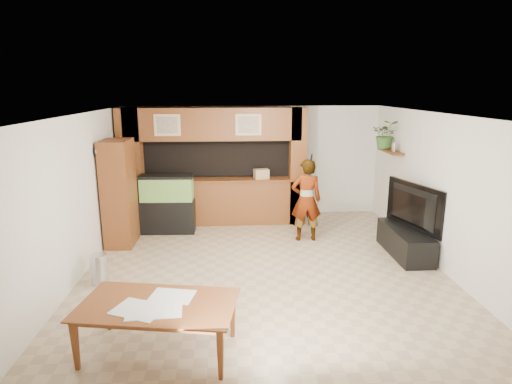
{
  "coord_description": "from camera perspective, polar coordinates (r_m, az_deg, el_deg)",
  "views": [
    {
      "loc": [
        -0.55,
        -6.85,
        3.01
      ],
      "look_at": [
        -0.09,
        0.6,
        1.18
      ],
      "focal_mm": 30.0,
      "sensor_mm": 36.0,
      "label": 1
    }
  ],
  "objects": [
    {
      "name": "aquarium",
      "position": [
        9.22,
        -11.7,
        -1.66
      ],
      "size": [
        1.12,
        0.42,
        1.24
      ],
      "rotation": [
        0.0,
        0.0,
        -0.03
      ],
      "color": "black",
      "rests_on": "floor"
    },
    {
      "name": "dining_table",
      "position": [
        5.27,
        -12.95,
        -17.46
      ],
      "size": [
        1.91,
        1.26,
        0.62
      ],
      "primitive_type": "imported",
      "rotation": [
        0.0,
        0.0,
        -0.16
      ],
      "color": "brown",
      "rests_on": "floor"
    },
    {
      "name": "newspaper_a",
      "position": [
        5.02,
        -13.37,
        -14.96
      ],
      "size": [
        0.63,
        0.48,
        0.01
      ],
      "primitive_type": "cube",
      "rotation": [
        0.0,
        0.0,
        0.08
      ],
      "color": "silver",
      "rests_on": "dining_table"
    },
    {
      "name": "person",
      "position": [
        8.57,
        6.7,
        -1.07
      ],
      "size": [
        0.61,
        0.41,
        1.67
      ],
      "primitive_type": "imported",
      "rotation": [
        0.0,
        0.0,
        3.13
      ],
      "color": "tan",
      "rests_on": "floor"
    },
    {
      "name": "potted_plant",
      "position": [
        9.72,
        16.91,
        7.35
      ],
      "size": [
        0.69,
        0.64,
        0.62
      ],
      "primitive_type": "imported",
      "rotation": [
        0.0,
        0.0,
        -0.35
      ],
      "color": "#2F5B24",
      "rests_on": "wall_shelf"
    },
    {
      "name": "television",
      "position": [
        8.2,
        19.59,
        -1.88
      ],
      "size": [
        0.59,
        1.46,
        0.84
      ],
      "primitive_type": "imported",
      "rotation": [
        0.0,
        0.0,
        1.86
      ],
      "color": "black",
      "rests_on": "tv_stand"
    },
    {
      "name": "newspaper_c",
      "position": [
        5.26,
        -11.13,
        -13.45
      ],
      "size": [
        0.56,
        0.46,
        0.01
      ],
      "primitive_type": "cube",
      "rotation": [
        0.0,
        0.0,
        -0.21
      ],
      "color": "silver",
      "rests_on": "dining_table"
    },
    {
      "name": "wall_right",
      "position": [
        7.91,
        23.26,
        0.11
      ],
      "size": [
        0.0,
        6.5,
        6.5
      ],
      "primitive_type": "plane",
      "rotation": [
        1.57,
        0.0,
        -1.57
      ],
      "color": "silver",
      "rests_on": "floor"
    },
    {
      "name": "newspaper_b",
      "position": [
        5.06,
        -15.4,
        -14.88
      ],
      "size": [
        0.66,
        0.59,
        0.01
      ],
      "primitive_type": "cube",
      "rotation": [
        0.0,
        0.0,
        -0.42
      ],
      "color": "silver",
      "rests_on": "dining_table"
    },
    {
      "name": "wall_shelf",
      "position": [
        9.53,
        17.49,
        5.2
      ],
      "size": [
        0.25,
        0.9,
        0.04
      ],
      "primitive_type": "cube",
      "color": "brown",
      "rests_on": "wall_right"
    },
    {
      "name": "partition",
      "position": [
        9.65,
        -5.86,
        3.53
      ],
      "size": [
        4.2,
        0.99,
        2.6
      ],
      "color": "brown",
      "rests_on": "floor"
    },
    {
      "name": "microphone",
      "position": [
        8.25,
        7.41,
        4.53
      ],
      "size": [
        0.03,
        0.09,
        0.15
      ],
      "primitive_type": "cylinder",
      "rotation": [
        0.44,
        0.0,
        0.0
      ],
      "color": "black",
      "rests_on": "person"
    },
    {
      "name": "wall_back",
      "position": [
        10.26,
        -0.41,
        4.14
      ],
      "size": [
        6.0,
        0.0,
        6.0
      ],
      "primitive_type": "plane",
      "rotation": [
        1.57,
        0.0,
        0.0
      ],
      "color": "silver",
      "rests_on": "floor"
    },
    {
      "name": "pantry_cabinet",
      "position": [
        8.68,
        -17.77,
        -0.13
      ],
      "size": [
        0.51,
        0.84,
        2.06
      ],
      "primitive_type": "cube",
      "color": "brown",
      "rests_on": "floor"
    },
    {
      "name": "wall_clock",
      "position": [
        8.29,
        -20.52,
        5.17
      ],
      "size": [
        0.05,
        0.25,
        0.25
      ],
      "color": "black",
      "rests_on": "wall_left"
    },
    {
      "name": "tv_stand",
      "position": [
        8.4,
        19.23,
        -6.28
      ],
      "size": [
        0.54,
        1.48,
        0.49
      ],
      "primitive_type": "cube",
      "color": "black",
      "rests_on": "floor"
    },
    {
      "name": "photo_frame",
      "position": [
        9.37,
        17.86,
        5.75
      ],
      "size": [
        0.05,
        0.15,
        0.19
      ],
      "primitive_type": "cube",
      "rotation": [
        0.0,
        0.0,
        -0.12
      ],
      "color": "tan",
      "rests_on": "wall_shelf"
    },
    {
      "name": "wall_left",
      "position": [
        7.47,
        -22.55,
        -0.55
      ],
      "size": [
        0.0,
        6.5,
        6.5
      ],
      "primitive_type": "plane",
      "rotation": [
        1.57,
        0.0,
        1.57
      ],
      "color": "silver",
      "rests_on": "floor"
    },
    {
      "name": "counter_box",
      "position": [
        9.51,
        0.71,
        2.43
      ],
      "size": [
        0.36,
        0.28,
        0.21
      ],
      "primitive_type": "cube",
      "rotation": [
        0.0,
        0.0,
        0.24
      ],
      "color": "tan",
      "rests_on": "partition"
    },
    {
      "name": "trash_can",
      "position": [
        7.23,
        -20.18,
        -9.66
      ],
      "size": [
        0.26,
        0.26,
        0.48
      ],
      "primitive_type": "cylinder",
      "color": "#B2B2B7",
      "rests_on": "floor"
    },
    {
      "name": "floor",
      "position": [
        7.5,
        0.99,
        -9.91
      ],
      "size": [
        6.5,
        6.5,
        0.0
      ],
      "primitive_type": "plane",
      "color": "tan",
      "rests_on": "ground"
    },
    {
      "name": "ceiling",
      "position": [
        6.89,
        1.08,
        10.33
      ],
      "size": [
        6.5,
        6.5,
        0.0
      ],
      "primitive_type": "plane",
      "color": "white",
      "rests_on": "wall_back"
    }
  ]
}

